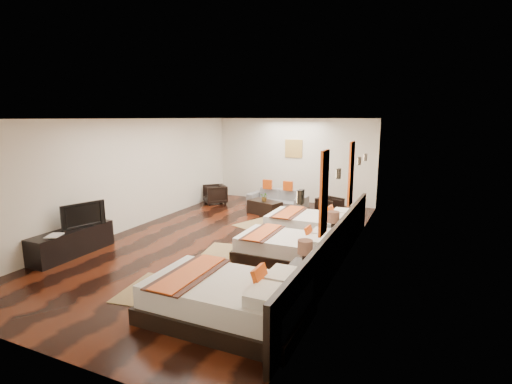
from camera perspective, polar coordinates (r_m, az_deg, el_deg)
The scene contains 30 objects.
floor at distance 9.00m, azimuth -4.35°, elevation -7.25°, with size 5.50×9.50×0.01m, color black.
ceiling at distance 8.55m, azimuth -4.63°, elevation 10.87°, with size 5.50×9.50×0.01m, color white.
back_wall at distance 12.99m, azimuth 5.64°, elevation 4.72°, with size 5.50×0.01×2.80m, color silver.
left_wall at distance 10.26m, azimuth -18.10°, elevation 2.54°, with size 0.01×9.50×2.80m, color silver.
right_wall at distance 7.75m, azimuth 13.66°, elevation 0.15°, with size 0.01×9.50×2.80m, color silver.
headboard_panel at distance 7.24m, azimuth 11.80°, elevation -8.33°, with size 0.08×6.60×0.90m, color black.
bed_near at distance 5.62m, azimuth -4.26°, elevation -15.71°, with size 2.29×1.44×0.87m.
bed_mid at distance 7.78m, azimuth 4.76°, elevation -8.24°, with size 1.97×1.24×0.75m.
bed_far at distance 9.33m, azimuth 8.30°, elevation -4.92°, with size 2.09×1.31×0.80m.
nightstand_a at distance 6.39m, azimuth 7.24°, elevation -12.16°, with size 0.46×0.46×0.90m.
nightstand_b at distance 8.18m, azimuth 11.34°, elevation -6.97°, with size 0.47×0.47×0.92m.
jute_mat_near at distance 6.83m, azimuth -15.76°, elevation -13.77°, with size 0.75×1.20×0.01m, color olive.
jute_mat_mid at distance 8.22m, azimuth -5.25°, elevation -9.04°, with size 0.75×1.20×0.01m, color olive.
jute_mat_far at distance 10.34m, azimuth 0.25°, elevation -4.75°, with size 0.75×1.20×0.01m, color olive.
tv_console at distance 8.89m, azimuth -25.76°, elevation -6.74°, with size 0.50×1.80×0.55m, color black.
tv at distance 8.87m, azimuth -24.60°, elevation -3.06°, with size 0.92×0.12×0.53m, color black.
book at distance 8.49m, azimuth -28.67°, elevation -5.75°, with size 0.25×0.34×0.03m, color black.
figurine at distance 9.24m, azimuth -22.51°, elevation -3.08°, with size 0.29×0.29×0.30m, color brown.
sofa at distance 12.27m, azimuth 3.22°, elevation -0.93°, with size 1.90×0.74×0.55m, color slate.
armchair_left at distance 12.73m, azimuth -6.15°, elevation -0.35°, with size 0.68×0.70×0.63m, color black.
armchair_right at distance 11.19m, azimuth 10.95°, elevation -2.25°, with size 0.61×0.63×0.57m, color black.
coffee_table at distance 11.34m, azimuth 1.31°, elevation -2.32°, with size 1.00×0.50×0.40m, color black.
table_plant at distance 11.21m, azimuth 1.29°, elevation -0.71°, with size 0.24×0.21×0.27m, color #225E1F.
orange_panel_a at distance 5.87m, azimuth 10.11°, elevation -0.16°, with size 0.04×0.40×1.30m, color #D86014.
orange_panel_b at distance 7.99m, azimuth 14.02°, elevation 2.65°, with size 0.04×0.40×1.30m, color #D86014.
sconce_near at distance 4.81m, azimuth 6.64°, elevation -0.72°, with size 0.07×0.12×0.18m.
sconce_mid at distance 6.91m, azimuth 12.21°, elevation 2.70°, with size 0.07×0.12×0.18m.
sconce_far at distance 9.06m, azimuth 15.17°, elevation 4.50°, with size 0.07×0.12×0.18m.
sconce_lounge at distance 9.94m, azimuth 16.02°, elevation 5.01°, with size 0.07×0.12×0.18m.
gold_artwork at distance 12.94m, azimuth 5.64°, elevation 6.48°, with size 0.60×0.04×0.60m, color #AD873F.
Camera 1 is at (4.12, -7.49, 2.83)m, focal length 26.78 mm.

